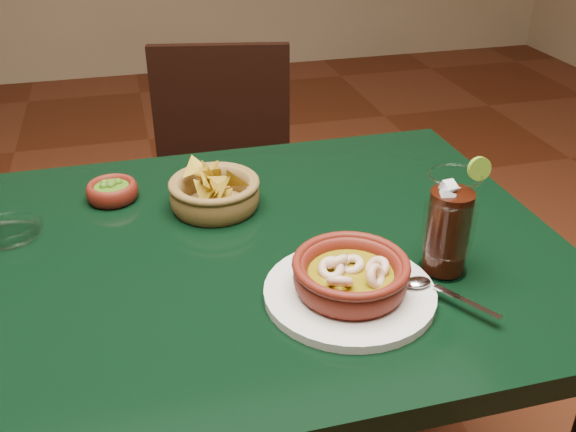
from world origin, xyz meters
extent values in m
cube|color=black|center=(0.00, 0.00, 0.73)|extent=(1.20, 0.80, 0.04)
cylinder|color=black|center=(0.54, 0.34, 0.35)|extent=(0.06, 0.06, 0.71)
cube|color=black|center=(0.13, 0.64, 0.43)|extent=(0.47, 0.47, 0.04)
cylinder|color=black|center=(-0.07, 0.50, 0.22)|extent=(0.03, 0.03, 0.43)
cylinder|color=black|center=(0.27, 0.44, 0.22)|extent=(0.03, 0.03, 0.43)
cylinder|color=black|center=(0.00, 0.84, 0.22)|extent=(0.03, 0.03, 0.43)
cylinder|color=black|center=(0.33, 0.78, 0.22)|extent=(0.03, 0.03, 0.43)
cube|color=black|center=(0.17, 0.82, 0.66)|extent=(0.38, 0.10, 0.42)
cylinder|color=silver|center=(0.19, -0.17, 0.76)|extent=(0.25, 0.25, 0.01)
cylinder|color=#55150D|center=(0.19, -0.17, 0.77)|extent=(0.15, 0.15, 0.01)
torus|color=#55150D|center=(0.19, -0.17, 0.79)|extent=(0.19, 0.19, 0.04)
torus|color=#55150D|center=(0.19, -0.17, 0.81)|extent=(0.17, 0.17, 0.01)
cylinder|color=#6F610A|center=(0.19, -0.17, 0.79)|extent=(0.13, 0.13, 0.01)
torus|color=beige|center=(0.23, -0.18, 0.80)|extent=(0.04, 0.04, 0.04)
torus|color=beige|center=(0.20, -0.16, 0.80)|extent=(0.05, 0.05, 0.03)
torus|color=beige|center=(0.18, -0.16, 0.80)|extent=(0.04, 0.04, 0.04)
torus|color=beige|center=(0.17, -0.17, 0.80)|extent=(0.05, 0.05, 0.04)
torus|color=beige|center=(0.17, -0.20, 0.80)|extent=(0.05, 0.05, 0.04)
torus|color=beige|center=(0.22, -0.20, 0.80)|extent=(0.05, 0.04, 0.05)
cube|color=silver|center=(0.34, -0.25, 0.77)|extent=(0.06, 0.10, 0.00)
ellipsoid|color=silver|center=(0.29, -0.19, 0.77)|extent=(0.04, 0.03, 0.01)
cylinder|color=olive|center=(0.05, 0.15, 0.75)|extent=(0.14, 0.14, 0.01)
torus|color=olive|center=(0.05, 0.15, 0.78)|extent=(0.20, 0.20, 0.06)
torus|color=olive|center=(0.05, 0.15, 0.80)|extent=(0.17, 0.17, 0.01)
cone|color=gold|center=(0.08, 0.11, 0.82)|extent=(0.07, 0.05, 0.07)
cone|color=gold|center=(0.07, 0.13, 0.78)|extent=(0.06, 0.07, 0.08)
cone|color=gold|center=(0.04, 0.15, 0.81)|extent=(0.08, 0.06, 0.06)
cone|color=gold|center=(0.03, 0.13, 0.82)|extent=(0.04, 0.08, 0.08)
cone|color=gold|center=(0.02, 0.18, 0.82)|extent=(0.06, 0.06, 0.05)
cone|color=gold|center=(0.05, 0.13, 0.79)|extent=(0.06, 0.06, 0.07)
cone|color=gold|center=(0.03, 0.13, 0.78)|extent=(0.06, 0.07, 0.07)
cone|color=gold|center=(0.05, 0.15, 0.81)|extent=(0.02, 0.06, 0.06)
cone|color=gold|center=(0.06, 0.16, 0.78)|extent=(0.08, 0.04, 0.08)
cone|color=gold|center=(0.05, 0.15, 0.82)|extent=(0.07, 0.05, 0.08)
cone|color=gold|center=(0.05, 0.12, 0.81)|extent=(0.06, 0.07, 0.08)
cone|color=gold|center=(0.04, 0.17, 0.81)|extent=(0.04, 0.07, 0.07)
cone|color=gold|center=(0.04, 0.14, 0.78)|extent=(0.08, 0.03, 0.08)
cone|color=gold|center=(0.04, 0.15, 0.82)|extent=(0.08, 0.02, 0.08)
cone|color=gold|center=(0.05, 0.15, 0.80)|extent=(0.07, 0.04, 0.06)
cone|color=gold|center=(0.03, 0.14, 0.79)|extent=(0.08, 0.06, 0.06)
cylinder|color=#55150D|center=(-0.14, 0.23, 0.75)|extent=(0.08, 0.08, 0.01)
torus|color=#55150D|center=(-0.14, 0.23, 0.77)|extent=(0.11, 0.11, 0.04)
cylinder|color=#26500D|center=(-0.14, 0.23, 0.77)|extent=(0.06, 0.06, 0.01)
sphere|color=#26500D|center=(-0.12, 0.24, 0.78)|extent=(0.02, 0.02, 0.02)
sphere|color=#26500D|center=(-0.14, 0.23, 0.78)|extent=(0.02, 0.02, 0.02)
sphere|color=#26500D|center=(-0.15, 0.24, 0.78)|extent=(0.02, 0.02, 0.02)
sphere|color=#26500D|center=(-0.15, 0.23, 0.78)|extent=(0.02, 0.02, 0.02)
sphere|color=#26500D|center=(-0.13, 0.23, 0.78)|extent=(0.02, 0.02, 0.02)
cylinder|color=white|center=(0.36, -0.14, 0.75)|extent=(0.08, 0.08, 0.01)
torus|color=white|center=(0.36, -0.14, 0.83)|extent=(0.17, 0.17, 0.09)
cylinder|color=black|center=(0.36, -0.14, 0.82)|extent=(0.07, 0.07, 0.13)
cube|color=silver|center=(0.37, -0.15, 0.86)|extent=(0.03, 0.03, 0.03)
cube|color=silver|center=(0.34, -0.15, 0.88)|extent=(0.03, 0.03, 0.03)
cube|color=silver|center=(0.35, -0.13, 0.89)|extent=(0.02, 0.03, 0.03)
torus|color=white|center=(0.36, -0.14, 0.91)|extent=(0.08, 0.08, 0.00)
cylinder|color=olive|center=(0.39, -0.14, 0.92)|extent=(0.04, 0.01, 0.04)
cylinder|color=white|center=(-0.31, 0.13, 0.75)|extent=(0.09, 0.09, 0.01)
torus|color=white|center=(-0.31, 0.13, 0.76)|extent=(0.12, 0.12, 0.03)
camera|label=1|loc=(-0.09, -0.89, 1.32)|focal=40.00mm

